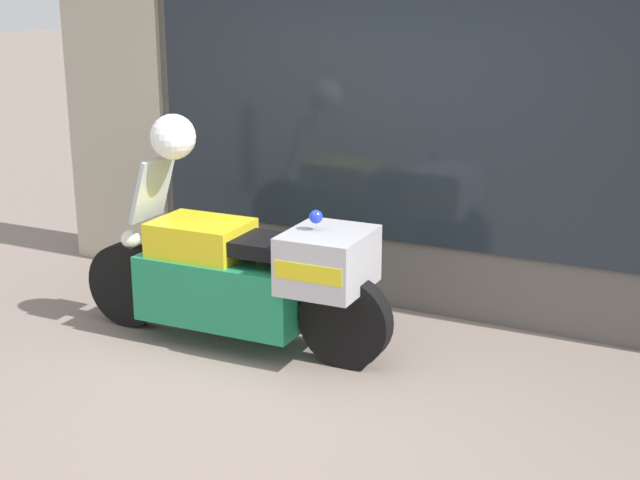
% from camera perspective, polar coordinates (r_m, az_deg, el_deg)
% --- Properties ---
extents(ground_plane, '(60.00, 60.00, 0.00)m').
position_cam_1_polar(ground_plane, '(5.50, -2.72, -10.25)').
color(ground_plane, gray).
extents(shop_building, '(6.20, 0.55, 3.42)m').
position_cam_1_polar(shop_building, '(6.94, 2.10, 10.21)').
color(shop_building, '#56514C').
rests_on(shop_building, ground).
extents(window_display, '(4.75, 0.30, 2.12)m').
position_cam_1_polar(window_display, '(6.90, 8.67, -0.37)').
color(window_display, slate).
rests_on(window_display, ground).
extents(paramedic_motorcycle, '(2.36, 0.63, 1.28)m').
position_cam_1_polar(paramedic_motorcycle, '(6.10, -4.78, -2.29)').
color(paramedic_motorcycle, black).
rests_on(paramedic_motorcycle, ground).
extents(white_helmet, '(0.31, 0.31, 0.31)m').
position_cam_1_polar(white_helmet, '(6.15, -9.39, 6.54)').
color(white_helmet, white).
rests_on(white_helmet, paramedic_motorcycle).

